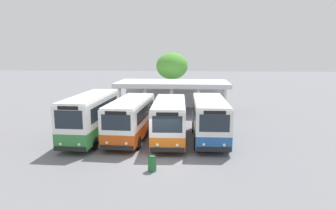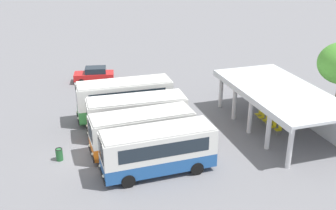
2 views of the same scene
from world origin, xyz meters
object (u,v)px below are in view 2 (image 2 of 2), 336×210
city_bus_second_in_row (137,114)px  waiting_chair_middle_seat (266,119)px  waiting_chair_fifth_seat (273,126)px  parked_car_flank (94,74)px  waiting_chair_fourth_seat (270,122)px  litter_bin_apron (59,154)px  waiting_chair_far_end_seat (279,129)px  city_bus_fourth_amber (158,149)px  waiting_chair_second_from_end (262,116)px  city_bus_nearest_orange (125,98)px  city_bus_middle_cream (142,131)px  waiting_chair_end_by_column (259,113)px

city_bus_second_in_row → waiting_chair_middle_seat: 10.73m
waiting_chair_fifth_seat → parked_car_flank: bearing=-143.8°
waiting_chair_fourth_seat → litter_bin_apron: (-0.00, -16.66, -0.07)m
waiting_chair_fifth_seat → waiting_chair_far_end_seat: (0.62, 0.10, 0.00)m
city_bus_fourth_amber → waiting_chair_second_from_end: 11.58m
waiting_chair_middle_seat → litter_bin_apron: size_ratio=0.96×
city_bus_fourth_amber → waiting_chair_far_end_seat: (-2.31, 10.55, -1.22)m
parked_car_flank → litter_bin_apron: 16.39m
city_bus_nearest_orange → waiting_chair_far_end_seat: size_ratio=9.38×
parked_car_flank → litter_bin_apron: parked_car_flank is taller
city_bus_second_in_row → waiting_chair_far_end_seat: city_bus_second_in_row is taller
city_bus_second_in_row → waiting_chair_fourth_seat: bearing=77.1°
waiting_chair_far_end_seat → waiting_chair_middle_seat: bearing=-179.3°
city_bus_middle_cream → waiting_chair_second_from_end: bearing=99.6°
waiting_chair_end_by_column → waiting_chair_second_from_end: same height
waiting_chair_fourth_seat → city_bus_fourth_amber: bearing=-71.3°
waiting_chair_second_from_end → city_bus_nearest_orange: bearing=-111.0°
city_bus_nearest_orange → parked_car_flank: size_ratio=1.82×
city_bus_fourth_amber → waiting_chair_fourth_seat: bearing=108.7°
waiting_chair_end_by_column → waiting_chair_fifth_seat: same height
city_bus_fourth_amber → waiting_chair_second_from_end: city_bus_fourth_amber is taller
city_bus_fourth_amber → waiting_chair_fourth_seat: (-3.56, 10.51, -1.22)m
city_bus_fourth_amber → waiting_chair_middle_seat: bearing=111.7°
city_bus_nearest_orange → waiting_chair_fifth_seat: 12.41m
city_bus_nearest_orange → waiting_chair_middle_seat: bearing=66.3°
waiting_chair_second_from_end → waiting_chair_fifth_seat: 1.87m
waiting_chair_second_from_end → city_bus_second_in_row: bearing=-96.3°
waiting_chair_middle_seat → waiting_chair_fourth_seat: (0.62, -0.01, 0.00)m
waiting_chair_second_from_end → waiting_chair_far_end_seat: same height
city_bus_fourth_amber → litter_bin_apron: size_ratio=8.41×
city_bus_nearest_orange → waiting_chair_far_end_seat: city_bus_nearest_orange is taller
city_bus_second_in_row → waiting_chair_middle_seat: (1.78, 10.51, -1.17)m
waiting_chair_far_end_seat → litter_bin_apron: 16.74m
city_bus_second_in_row → city_bus_middle_cream: 3.00m
city_bus_middle_cream → waiting_chair_end_by_column: 11.19m
city_bus_fourth_amber → waiting_chair_end_by_column: city_bus_fourth_amber is taller
waiting_chair_middle_seat → waiting_chair_fifth_seat: same height
city_bus_middle_cream → waiting_chair_middle_seat: 10.96m
city_bus_nearest_orange → parked_car_flank: bearing=-173.6°
city_bus_nearest_orange → waiting_chair_second_from_end: city_bus_nearest_orange is taller
city_bus_nearest_orange → waiting_chair_middle_seat: city_bus_nearest_orange is taller
waiting_chair_end_by_column → city_bus_nearest_orange: bearing=-107.9°
city_bus_second_in_row → waiting_chair_second_from_end: bearing=83.7°
waiting_chair_far_end_seat → waiting_chair_end_by_column: bearing=179.9°
parked_car_flank → waiting_chair_second_from_end: bearing=39.6°
city_bus_fourth_amber → waiting_chair_far_end_seat: bearing=102.3°
parked_car_flank → litter_bin_apron: bearing=-16.5°
city_bus_nearest_orange → waiting_chair_far_end_seat: 12.81m
city_bus_nearest_orange → litter_bin_apron: 8.06m
city_bus_second_in_row → waiting_chair_fourth_seat: city_bus_second_in_row is taller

